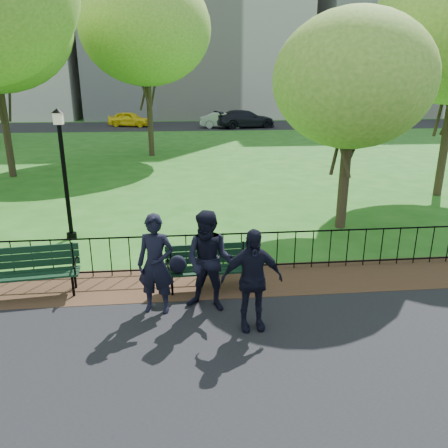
{
  "coord_description": "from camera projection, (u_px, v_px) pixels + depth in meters",
  "views": [
    {
      "loc": [
        -0.28,
        -6.78,
        4.01
      ],
      "look_at": [
        0.57,
        1.5,
        1.27
      ],
      "focal_mm": 35.0,
      "sensor_mm": 36.0,
      "label": 1
    }
  ],
  "objects": [
    {
      "name": "sedan_silver",
      "position": [
        224.0,
        120.0,
        38.61
      ],
      "size": [
        4.36,
        1.91,
        1.39
      ],
      "primitive_type": "imported",
      "rotation": [
        0.0,
        0.0,
        1.47
      ],
      "color": "#A9ABB1",
      "rests_on": "far_street"
    },
    {
      "name": "park_bench_left_a",
      "position": [
        30.0,
        266.0,
        8.45
      ],
      "size": [
        1.88,
        0.76,
        1.04
      ],
      "rotation": [
        0.0,
        0.0,
        0.11
      ],
      "color": "black",
      "rests_on": "ground"
    },
    {
      "name": "tree_near_e",
      "position": [
        353.0,
        80.0,
        11.31
      ],
      "size": [
        4.17,
        4.17,
        5.81
      ],
      "color": "#2D2116",
      "rests_on": "ground"
    },
    {
      "name": "person_mid",
      "position": [
        209.0,
        262.0,
        7.78
      ],
      "size": [
        1.01,
        0.76,
        1.86
      ],
      "primitive_type": "imported",
      "rotation": [
        0.0,
        0.0,
        -0.36
      ],
      "color": "black",
      "rests_on": "asphalt_path"
    },
    {
      "name": "apartment_east",
      "position": [
        397.0,
        10.0,
        51.81
      ],
      "size": [
        20.0,
        15.0,
        24.0
      ],
      "primitive_type": "cube",
      "color": "beige",
      "rests_on": "ground"
    },
    {
      "name": "sedan_dark",
      "position": [
        245.0,
        119.0,
        38.71
      ],
      "size": [
        5.69,
        3.28,
        1.55
      ],
      "primitive_type": "imported",
      "rotation": [
        0.0,
        0.0,
        1.79
      ],
      "color": "black",
      "rests_on": "far_street"
    },
    {
      "name": "park_bench_main",
      "position": [
        198.0,
        263.0,
        8.64
      ],
      "size": [
        1.73,
        0.61,
        0.97
      ],
      "rotation": [
        0.0,
        0.0,
        0.05
      ],
      "color": "black",
      "rests_on": "ground"
    },
    {
      "name": "lamppost",
      "position": [
        64.0,
        170.0,
        11.11
      ],
      "size": [
        0.3,
        0.3,
        3.38
      ],
      "color": "black",
      "rests_on": "ground"
    },
    {
      "name": "taxi",
      "position": [
        130.0,
        119.0,
        39.88
      ],
      "size": [
        4.23,
        2.73,
        1.34
      ],
      "primitive_type": "imported",
      "rotation": [
        0.0,
        0.0,
        1.26
      ],
      "color": "yellow",
      "rests_on": "far_street"
    },
    {
      "name": "person_right",
      "position": [
        252.0,
        280.0,
        7.18
      ],
      "size": [
        1.05,
        0.47,
        1.77
      ],
      "primitive_type": "imported",
      "rotation": [
        0.0,
        0.0,
        0.04
      ],
      "color": "black",
      "rests_on": "asphalt_path"
    },
    {
      "name": "person_left",
      "position": [
        156.0,
        264.0,
        7.7
      ],
      "size": [
        0.75,
        0.58,
        1.83
      ],
      "primitive_type": "imported",
      "rotation": [
        0.0,
        0.0,
        -0.23
      ],
      "color": "black",
      "rests_on": "asphalt_path"
    },
    {
      "name": "iron_fence",
      "position": [
        195.0,
        252.0,
        9.42
      ],
      "size": [
        24.06,
        0.06,
        1.0
      ],
      "color": "black",
      "rests_on": "ground"
    },
    {
      "name": "tree_far_c",
      "position": [
        145.0,
        28.0,
        22.51
      ],
      "size": [
        6.81,
        6.81,
        9.49
      ],
      "color": "#2D2116",
      "rests_on": "ground"
    },
    {
      "name": "dirt_strip",
      "position": [
        197.0,
        282.0,
        9.1
      ],
      "size": [
        60.0,
        1.6,
        0.01
      ],
      "primitive_type": "cube",
      "color": "#3A2B17",
      "rests_on": "ground"
    },
    {
      "name": "ground",
      "position": [
        201.0,
        320.0,
        7.68
      ],
      "size": [
        120.0,
        120.0,
        0.0
      ],
      "primitive_type": "plane",
      "color": "#225F19"
    },
    {
      "name": "far_street",
      "position": [
        181.0,
        126.0,
        40.76
      ],
      "size": [
        70.0,
        9.0,
        0.01
      ],
      "primitive_type": "cube",
      "color": "black",
      "rests_on": "ground"
    }
  ]
}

